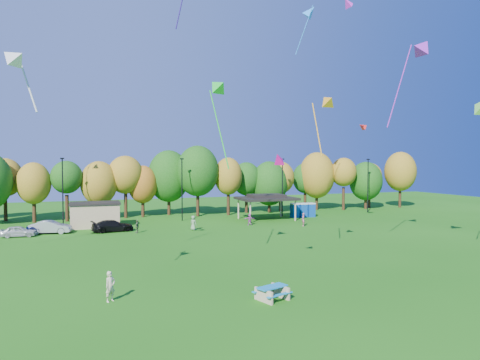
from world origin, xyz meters
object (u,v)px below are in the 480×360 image
object	(u,v)px
picnic_table	(272,292)
car_a	(19,231)
car_d	(113,226)
kite_flyer	(110,286)
car_b	(51,227)
porta_potties	(303,210)
car_c	(50,227)

from	to	relation	value
picnic_table	car_a	size ratio (longest dim) A/B	0.63
picnic_table	car_d	size ratio (longest dim) A/B	0.48
kite_flyer	car_a	size ratio (longest dim) A/B	0.50
picnic_table	car_b	bearing A→B (deg)	96.56
porta_potties	car_b	distance (m)	35.81
picnic_table	kite_flyer	xyz separation A→B (m)	(-9.40, 2.98, 0.44)
porta_potties	car_d	bearing A→B (deg)	-170.48
car_a	car_c	world-z (taller)	car_c
car_a	kite_flyer	bearing A→B (deg)	-158.82
picnic_table	car_c	bearing A→B (deg)	96.41
kite_flyer	porta_potties	bearing A→B (deg)	10.99
kite_flyer	car_c	distance (m)	29.38
kite_flyer	car_b	world-z (taller)	kite_flyer
porta_potties	kite_flyer	bearing A→B (deg)	-133.12
kite_flyer	car_b	distance (m)	28.93
car_a	car_d	size ratio (longest dim) A/B	0.75
kite_flyer	car_a	world-z (taller)	kite_flyer
porta_potties	car_c	distance (m)	35.87
car_b	car_c	world-z (taller)	car_b
kite_flyer	car_b	size ratio (longest dim) A/B	0.40
car_a	car_b	world-z (taller)	car_b
picnic_table	car_c	world-z (taller)	car_c
picnic_table	car_b	size ratio (longest dim) A/B	0.51
porta_potties	car_a	distance (m)	39.17
car_a	picnic_table	bearing A→B (deg)	-145.61
porta_potties	picnic_table	distance (m)	40.77
car_a	car_d	distance (m)	10.29
picnic_table	car_a	world-z (taller)	car_a
porta_potties	car_a	xyz separation A→B (m)	(-38.84, -5.03, -0.46)
porta_potties	car_d	size ratio (longest dim) A/B	0.75
car_a	porta_potties	bearing A→B (deg)	-79.31
car_d	porta_potties	bearing A→B (deg)	-89.68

